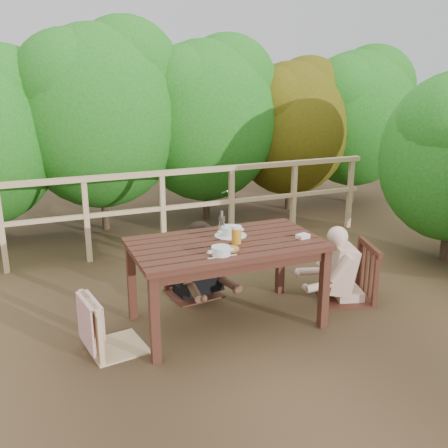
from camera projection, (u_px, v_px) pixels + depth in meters
name	position (u px, v px, depth m)	size (l,w,h in m)	color
ground	(226.00, 322.00, 4.57)	(60.00, 60.00, 0.00)	#503A23
table	(226.00, 284.00, 4.46)	(1.61, 0.90, 0.74)	#3C1D14
chair_left	(114.00, 297.00, 4.02)	(0.45, 0.45, 0.90)	tan
chair_far	(193.00, 249.00, 5.00)	(0.47, 0.47, 0.95)	#3C1D14
chair_right	(348.00, 248.00, 4.90)	(0.52, 0.52, 1.04)	#3C1D14
woman	(192.00, 236.00, 4.98)	(0.49, 0.60, 1.20)	black
diner_right	(351.00, 239.00, 4.89)	(0.49, 0.60, 1.21)	#DAAF95
railing	(163.00, 212.00, 6.19)	(5.60, 0.10, 1.01)	tan
hedge_row	(164.00, 89.00, 7.00)	(6.60, 1.60, 3.80)	#1F6117
soup_near	(221.00, 252.00, 4.03)	(0.25, 0.25, 0.08)	silver
soup_far	(231.00, 232.00, 4.50)	(0.28, 0.28, 0.09)	white
bread_roll	(232.00, 249.00, 4.10)	(0.12, 0.09, 0.07)	#B1662C
beer_glass	(236.00, 235.00, 4.29)	(0.09, 0.09, 0.17)	orange
bottle	(222.00, 224.00, 4.47)	(0.06, 0.06, 0.24)	white
butter_tub	(303.00, 237.00, 4.44)	(0.11, 0.08, 0.05)	white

